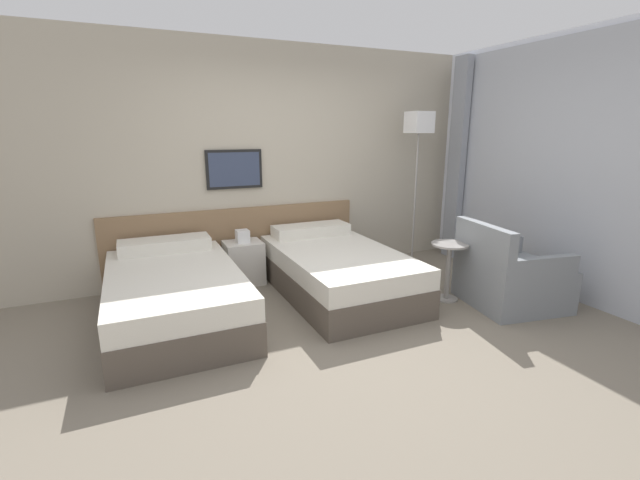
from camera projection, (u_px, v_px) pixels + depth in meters
name	position (u px, v px, depth m)	size (l,w,h in m)	color
ground_plane	(351.00, 334.00, 3.73)	(16.00, 16.00, 0.00)	slate
wall_headboard	(274.00, 167.00, 5.10)	(10.00, 0.10, 2.70)	#B7AD99
wall_window	(588.00, 170.00, 4.23)	(0.21, 4.41, 2.70)	white
bed_near_door	(175.00, 295.00, 3.93)	(1.14, 1.94, 0.62)	brown
bed_near_window	(337.00, 271.00, 4.59)	(1.14, 1.94, 0.62)	brown
nightstand	(244.00, 262.00, 4.91)	(0.42, 0.36, 0.63)	beige
floor_lamp	(419.00, 134.00, 5.24)	(0.27, 0.27, 1.94)	#9E9993
side_table	(449.00, 262.00, 4.39)	(0.37, 0.37, 0.61)	gray
armchair	(509.00, 279.00, 4.30)	(0.97, 0.96, 0.85)	gray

